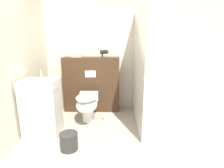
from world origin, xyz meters
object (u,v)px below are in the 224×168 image
at_px(sink_vanity, 42,107).
at_px(waste_bin, 69,141).
at_px(toilet, 87,105).
at_px(hair_drier, 104,52).

height_order(sink_vanity, waste_bin, sink_vanity).
distance_m(toilet, waste_bin, 0.89).
bearing_deg(sink_vanity, toilet, 31.35).
xyz_separation_m(toilet, sink_vanity, (-0.68, -0.41, 0.11)).
xyz_separation_m(toilet, hair_drier, (0.29, 0.68, 0.93)).
bearing_deg(waste_bin, sink_vanity, 141.07).
xyz_separation_m(hair_drier, waste_bin, (-0.43, -1.52, -1.17)).
bearing_deg(waste_bin, hair_drier, 74.09).
height_order(toilet, waste_bin, toilet).
xyz_separation_m(toilet, waste_bin, (-0.15, -0.85, -0.23)).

